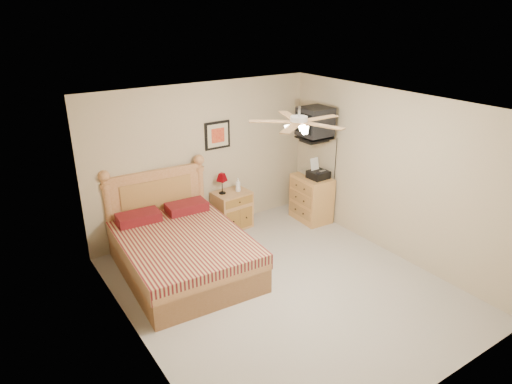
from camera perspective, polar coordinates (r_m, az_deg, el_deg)
floor at (r=6.40m, az=3.47°, el=-11.87°), size 4.50×4.50×0.00m
ceiling at (r=5.42m, az=4.08°, el=10.61°), size 4.00×4.50×0.04m
wall_back at (r=7.59m, az=-6.62°, el=4.11°), size 4.00×0.04×2.50m
wall_front at (r=4.45m, az=21.91°, el=-11.18°), size 4.00×0.04×2.50m
wall_left at (r=4.96m, az=-15.10°, el=-6.70°), size 0.04×4.50×2.50m
wall_right at (r=7.12m, az=16.67°, el=2.08°), size 0.04×4.50×2.50m
bed at (r=6.47m, az=-9.20°, el=-4.65°), size 1.75×2.23×1.38m
nightstand at (r=7.89m, az=-3.02°, el=-2.23°), size 0.63×0.49×0.66m
table_lamp at (r=7.66m, az=-4.26°, el=1.07°), size 0.25×0.25×0.36m
lotion_bottle at (r=7.75m, az=-2.26°, el=0.90°), size 0.10×0.10×0.24m
framed_picture at (r=7.59m, az=-4.85°, el=7.09°), size 0.46×0.04×0.46m
dresser at (r=8.20m, az=6.94°, el=-0.78°), size 0.51×0.72×0.82m
fax_machine at (r=7.94m, az=7.81°, el=2.88°), size 0.33×0.35×0.34m
magazine_lower at (r=8.15m, az=5.81°, el=2.34°), size 0.25×0.32×0.03m
magazine_upper at (r=8.15m, az=5.71°, el=2.52°), size 0.26×0.32×0.02m
wall_tv at (r=7.67m, az=8.25°, el=8.58°), size 0.56×0.46×0.58m
ceiling_fan at (r=5.30m, az=5.37°, el=8.75°), size 1.14×1.14×0.28m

